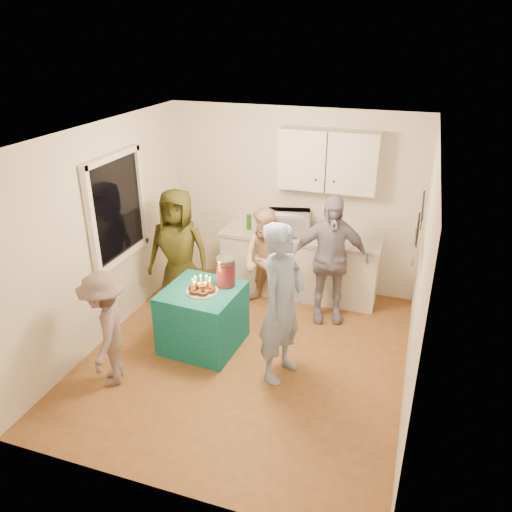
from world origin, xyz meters
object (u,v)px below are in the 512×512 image
(woman_back_left, at_px, (179,251))
(party_table, at_px, (203,318))
(child_near_left, at_px, (106,330))
(punch_jar, at_px, (226,272))
(counter, at_px, (299,266))
(woman_back_right, at_px, (329,259))
(microwave, at_px, (289,223))
(woman_back_center, at_px, (266,260))
(man_birthday, at_px, (282,304))

(woman_back_left, bearing_deg, party_table, -54.20)
(woman_back_left, distance_m, child_near_left, 1.68)
(party_table, xyz_separation_m, child_near_left, (-0.68, -0.95, 0.27))
(punch_jar, bearing_deg, party_table, -140.00)
(counter, xyz_separation_m, child_near_left, (-1.45, -2.59, 0.22))
(counter, xyz_separation_m, woman_back_right, (0.52, -0.55, 0.43))
(microwave, xyz_separation_m, woman_back_left, (-1.25, -0.92, -0.22))
(woman_back_left, bearing_deg, woman_back_center, 13.05)
(punch_jar, distance_m, woman_back_center, 0.95)
(party_table, relative_size, child_near_left, 0.65)
(child_near_left, bearing_deg, man_birthday, 88.09)
(party_table, bearing_deg, microwave, 69.80)
(party_table, distance_m, woman_back_left, 1.08)
(punch_jar, height_order, woman_back_right, woman_back_right)
(microwave, bearing_deg, woman_back_right, -52.07)
(punch_jar, height_order, man_birthday, man_birthday)
(woman_back_left, bearing_deg, counter, 26.88)
(man_birthday, xyz_separation_m, woman_back_right, (0.25, 1.33, -0.04))
(man_birthday, xyz_separation_m, woman_back_center, (-0.60, 1.34, -0.19))
(microwave, relative_size, woman_back_center, 0.41)
(punch_jar, bearing_deg, microwave, 75.58)
(woman_back_right, bearing_deg, child_near_left, -150.30)
(woman_back_center, distance_m, child_near_left, 2.33)
(party_table, bearing_deg, counter, 64.80)
(microwave, height_order, child_near_left, child_near_left)
(microwave, xyz_separation_m, woman_back_right, (0.68, -0.55, -0.21))
(counter, distance_m, man_birthday, 1.96)
(microwave, bearing_deg, woman_back_center, -119.52)
(counter, height_order, man_birthday, man_birthday)
(man_birthday, relative_size, woman_back_right, 1.05)
(woman_back_right, height_order, child_near_left, woman_back_right)
(microwave, bearing_deg, child_near_left, -129.54)
(party_table, distance_m, woman_back_right, 1.75)
(punch_jar, relative_size, woman_back_left, 0.20)
(microwave, bearing_deg, man_birthday, -90.13)
(counter, bearing_deg, child_near_left, -119.32)
(counter, bearing_deg, man_birthday, -81.93)
(woman_back_left, relative_size, child_near_left, 1.31)
(woman_back_left, bearing_deg, child_near_left, -97.36)
(party_table, bearing_deg, child_near_left, -125.74)
(woman_back_right, bearing_deg, man_birthday, -116.79)
(microwave, height_order, man_birthday, man_birthday)
(punch_jar, distance_m, man_birthday, 0.92)
(microwave, bearing_deg, counter, -13.14)
(party_table, relative_size, woman_back_left, 0.50)
(microwave, height_order, woman_back_left, woman_back_left)
(party_table, height_order, woman_back_center, woman_back_center)
(microwave, height_order, woman_back_right, woman_back_right)
(man_birthday, height_order, woman_back_center, man_birthday)
(counter, height_order, party_table, counter)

